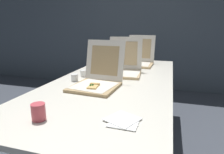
{
  "coord_description": "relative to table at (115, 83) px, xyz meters",
  "views": [
    {
      "loc": [
        0.46,
        -1.02,
        1.18
      ],
      "look_at": [
        0.02,
        0.44,
        0.78
      ],
      "focal_mm": 31.19,
      "sensor_mm": 36.0,
      "label": 1
    }
  ],
  "objects": [
    {
      "name": "table",
      "position": [
        0.0,
        0.0,
        0.0
      ],
      "size": [
        1.0,
        2.22,
        0.72
      ],
      "color": "silver",
      "rests_on": "ground"
    },
    {
      "name": "wall_back",
      "position": [
        0.0,
        2.17,
        0.62
      ],
      "size": [
        10.0,
        0.1,
        2.6
      ],
      "primitive_type": "cube",
      "color": "#4C5660",
      "rests_on": "ground"
    },
    {
      "name": "pizza_box_middle",
      "position": [
        0.03,
        0.2,
        0.09
      ],
      "size": [
        0.37,
        0.39,
        0.36
      ],
      "rotation": [
        0.0,
        0.0,
        0.09
      ],
      "color": "tan",
      "rests_on": "table"
    },
    {
      "name": "cup_printed_front",
      "position": [
        -0.15,
        -0.88,
        0.09
      ],
      "size": [
        0.07,
        0.07,
        0.09
      ],
      "primitive_type": "cylinder",
      "color": "#D14C56",
      "rests_on": "table"
    },
    {
      "name": "cup_white_near_center",
      "position": [
        -0.32,
        -0.17,
        0.07
      ],
      "size": [
        0.06,
        0.06,
        0.06
      ],
      "primitive_type": "cylinder",
      "color": "white",
      "rests_on": "table"
    },
    {
      "name": "napkin_pile",
      "position": [
        0.26,
        -0.77,
        0.05
      ],
      "size": [
        0.19,
        0.19,
        0.01
      ],
      "color": "white",
      "rests_on": "table"
    },
    {
      "name": "cup_white_far",
      "position": [
        -0.26,
        0.29,
        0.07
      ],
      "size": [
        0.06,
        0.06,
        0.06
      ],
      "primitive_type": "cylinder",
      "color": "white",
      "rests_on": "table"
    },
    {
      "name": "pizza_box_back",
      "position": [
        0.09,
        0.72,
        0.09
      ],
      "size": [
        0.35,
        0.41,
        0.35
      ],
      "rotation": [
        0.0,
        0.0,
        -0.03
      ],
      "color": "tan",
      "rests_on": "table"
    },
    {
      "name": "pizza_box_front",
      "position": [
        -0.07,
        -0.27,
        0.09
      ],
      "size": [
        0.36,
        0.44,
        0.35
      ],
      "rotation": [
        0.0,
        0.0,
        -0.07
      ],
      "color": "tan",
      "rests_on": "table"
    },
    {
      "name": "cup_white_mid",
      "position": [
        -0.31,
        -0.0,
        0.07
      ],
      "size": [
        0.06,
        0.06,
        0.06
      ],
      "primitive_type": "cylinder",
      "color": "white",
      "rests_on": "table"
    }
  ]
}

